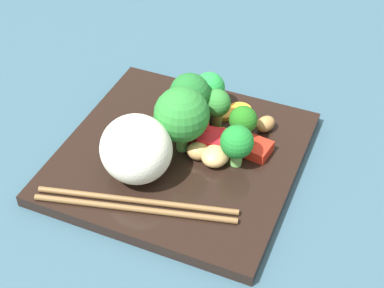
{
  "coord_description": "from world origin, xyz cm",
  "views": [
    {
      "loc": [
        -20.36,
        43.91,
        45.72
      ],
      "look_at": [
        -1.57,
        0.27,
        3.38
      ],
      "focal_mm": 54.86,
      "sensor_mm": 36.0,
      "label": 1
    }
  ],
  "objects_px": {
    "square_plate": "(180,157)",
    "carrot_slice_0": "(244,122)",
    "broccoli_floret_4": "(190,95)",
    "rice_mound": "(136,149)",
    "chopstick_pair": "(136,205)"
  },
  "relations": [
    {
      "from": "square_plate",
      "to": "rice_mound",
      "type": "relative_size",
      "value": 3.19
    },
    {
      "from": "rice_mound",
      "to": "square_plate",
      "type": "bearing_deg",
      "value": -120.37
    },
    {
      "from": "rice_mound",
      "to": "carrot_slice_0",
      "type": "bearing_deg",
      "value": -122.16
    },
    {
      "from": "rice_mound",
      "to": "carrot_slice_0",
      "type": "height_order",
      "value": "rice_mound"
    },
    {
      "from": "square_plate",
      "to": "rice_mound",
      "type": "distance_m",
      "value": 0.07
    },
    {
      "from": "square_plate",
      "to": "chopstick_pair",
      "type": "relative_size",
      "value": 1.25
    },
    {
      "from": "broccoli_floret_4",
      "to": "chopstick_pair",
      "type": "relative_size",
      "value": 0.34
    },
    {
      "from": "square_plate",
      "to": "broccoli_floret_4",
      "type": "xyz_separation_m",
      "value": [
        0.01,
        -0.05,
        0.05
      ]
    },
    {
      "from": "square_plate",
      "to": "chopstick_pair",
      "type": "distance_m",
      "value": 0.09
    },
    {
      "from": "square_plate",
      "to": "broccoli_floret_4",
      "type": "bearing_deg",
      "value": -78.83
    },
    {
      "from": "square_plate",
      "to": "carrot_slice_0",
      "type": "xyz_separation_m",
      "value": [
        -0.05,
        -0.07,
        0.01
      ]
    },
    {
      "from": "broccoli_floret_4",
      "to": "chopstick_pair",
      "type": "height_order",
      "value": "broccoli_floret_4"
    },
    {
      "from": "rice_mound",
      "to": "broccoli_floret_4",
      "type": "bearing_deg",
      "value": -100.6
    },
    {
      "from": "broccoli_floret_4",
      "to": "carrot_slice_0",
      "type": "relative_size",
      "value": 2.54
    },
    {
      "from": "chopstick_pair",
      "to": "broccoli_floret_4",
      "type": "bearing_deg",
      "value": 76.62
    }
  ]
}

